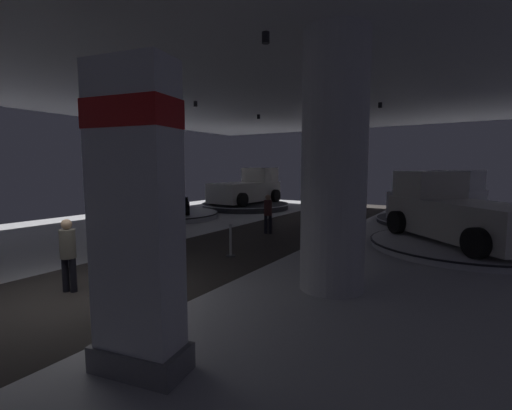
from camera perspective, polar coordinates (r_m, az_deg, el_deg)
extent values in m
cube|color=silver|center=(8.45, -27.91, -13.31)|extent=(24.00, 44.00, 0.05)
cube|color=#383330|center=(8.44, -27.92, -13.13)|extent=(4.40, 44.00, 0.01)
cube|color=silver|center=(8.51, -29.97, 25.02)|extent=(24.00, 44.00, 0.10)
cylinder|color=black|center=(12.30, -25.27, 17.91)|extent=(0.16, 0.16, 0.22)
cylinder|color=black|center=(15.53, -9.74, 15.79)|extent=(0.16, 0.16, 0.22)
cylinder|color=black|center=(19.05, 0.41, 14.05)|extent=(0.16, 0.16, 0.22)
cylinder|color=black|center=(7.99, 1.58, 25.36)|extent=(0.16, 0.16, 0.22)
cylinder|color=black|center=(12.09, 14.59, 18.50)|extent=(0.16, 0.16, 0.22)
cylinder|color=black|center=(16.52, 19.38, 14.94)|extent=(0.16, 0.16, 0.22)
cylinder|color=#ADADB2|center=(14.95, -18.70, 6.03)|extent=(1.49, 1.49, 5.50)
cylinder|color=silver|center=(7.81, 12.47, 6.45)|extent=(1.40, 1.40, 5.50)
cube|color=slate|center=(5.32, -18.03, -22.34)|extent=(1.36, 0.87, 0.35)
cube|color=white|center=(4.72, -18.82, -0.48)|extent=(1.19, 0.76, 3.64)
cube|color=red|center=(4.74, -19.32, 13.64)|extent=(1.21, 0.79, 0.36)
cylinder|color=#333338|center=(19.01, 27.30, -2.35)|extent=(5.57, 5.57, 0.23)
cylinder|color=white|center=(19.00, 27.31, -2.10)|extent=(5.68, 5.68, 0.05)
cube|color=silver|center=(18.91, 27.43, 0.24)|extent=(3.95, 5.70, 1.20)
cube|color=silver|center=(20.38, 29.75, 3.46)|extent=(2.40, 2.29, 1.00)
cube|color=#28333D|center=(19.92, 29.13, 3.45)|extent=(1.65, 0.74, 0.75)
cylinder|color=black|center=(21.12, 26.83, -0.09)|extent=(0.58, 0.88, 0.84)
cylinder|color=black|center=(20.16, 32.76, -0.67)|extent=(0.58, 0.88, 0.84)
cylinder|color=black|center=(17.93, 21.33, -0.84)|extent=(0.58, 0.88, 0.84)
cylinder|color=black|center=(16.78, 28.07, -1.59)|extent=(0.58, 0.88, 0.84)
cylinder|color=silver|center=(19.46, -14.03, -1.59)|extent=(5.25, 5.25, 0.28)
cylinder|color=black|center=(19.45, -14.04, -1.26)|extent=(5.36, 5.36, 0.05)
cube|color=navy|center=(19.38, -14.09, 0.62)|extent=(4.22, 4.26, 0.90)
cube|color=#2D3842|center=(19.48, -14.13, 2.85)|extent=(2.44, 2.45, 0.70)
cylinder|color=black|center=(17.98, -11.03, -0.59)|extent=(0.63, 0.64, 0.68)
cylinder|color=black|center=(18.05, -17.38, -0.73)|extent=(0.63, 0.64, 0.68)
cylinder|color=black|center=(20.82, -11.20, 0.31)|extent=(0.63, 0.64, 0.68)
cylinder|color=black|center=(20.88, -16.69, 0.18)|extent=(0.63, 0.64, 0.68)
sphere|color=white|center=(17.31, -12.67, 0.39)|extent=(0.18, 0.18, 0.18)
sphere|color=white|center=(17.35, -15.94, 0.32)|extent=(0.18, 0.18, 0.18)
cylinder|color=#333338|center=(23.07, -1.73, -0.14)|extent=(5.57, 5.56, 0.36)
cylinder|color=white|center=(23.05, -1.73, 0.22)|extent=(5.68, 5.68, 0.05)
cube|color=silver|center=(22.98, -1.74, 2.15)|extent=(2.36, 5.40, 1.20)
cube|color=silver|center=(24.32, 0.65, 4.85)|extent=(1.98, 1.79, 1.00)
cube|color=#28333D|center=(23.90, -0.04, 4.83)|extent=(1.75, 0.17, 0.75)
cylinder|color=black|center=(25.19, -1.37, 1.75)|extent=(0.32, 0.85, 0.84)
cylinder|color=black|center=(23.88, 3.19, 1.50)|extent=(0.32, 0.85, 0.84)
cylinder|color=black|center=(22.32, -7.01, 1.15)|extent=(0.32, 0.85, 0.84)
cylinder|color=black|center=(20.83, -2.19, 0.83)|extent=(0.32, 0.85, 0.84)
cylinder|color=silver|center=(13.48, 30.12, -5.71)|extent=(5.56, 5.57, 0.23)
cylinder|color=black|center=(13.46, 30.14, -5.35)|extent=(5.68, 5.68, 0.05)
cube|color=silver|center=(13.34, 30.32, -2.06)|extent=(5.14, 5.31, 1.20)
cube|color=silver|center=(14.56, 26.15, 2.92)|extent=(2.55, 2.54, 1.00)
cube|color=#28333D|center=(14.16, 27.39, 2.79)|extent=(1.34, 1.25, 0.75)
cylinder|color=black|center=(14.15, 21.70, -2.58)|extent=(0.78, 0.81, 0.84)
cylinder|color=black|center=(15.53, 29.05, -2.18)|extent=(0.78, 0.81, 0.84)
cylinder|color=black|center=(11.25, 31.91, -5.22)|extent=(0.78, 0.81, 0.84)
cylinder|color=black|center=(8.78, -28.38, -9.72)|extent=(0.14, 0.14, 0.80)
cylinder|color=black|center=(8.68, -27.42, -9.85)|extent=(0.14, 0.14, 0.80)
cylinder|color=#6B665B|center=(8.58, -28.12, -5.53)|extent=(0.32, 0.32, 0.62)
sphere|color=tan|center=(8.51, -28.26, -2.76)|extent=(0.22, 0.22, 0.22)
cylinder|color=black|center=(14.33, 2.29, -3.08)|extent=(0.14, 0.14, 0.80)
cylinder|color=black|center=(14.36, 1.59, -3.06)|extent=(0.14, 0.14, 0.80)
cylinder|color=#472323|center=(14.25, 1.95, -0.45)|extent=(0.32, 0.32, 0.62)
sphere|color=tan|center=(14.21, 1.96, 1.24)|extent=(0.22, 0.22, 0.22)
cylinder|color=#333338|center=(10.81, -4.10, -8.18)|extent=(0.28, 0.28, 0.04)
cylinder|color=#B2B2B7|center=(10.71, -4.12, -5.79)|extent=(0.07, 0.07, 0.96)
sphere|color=#B2B2B7|center=(10.62, -4.14, -3.26)|extent=(0.10, 0.10, 0.10)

